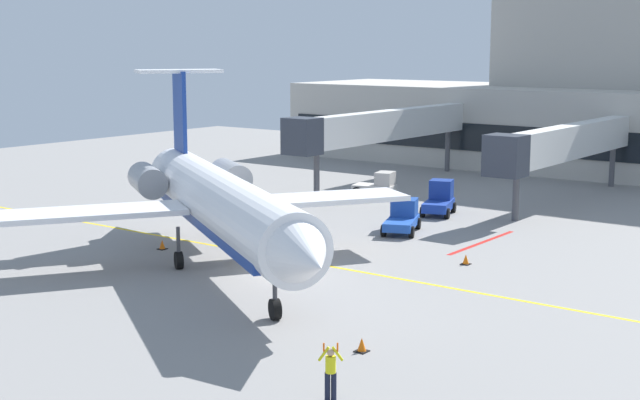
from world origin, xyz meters
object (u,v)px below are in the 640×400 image
Objects in this scene: regional_jet at (219,201)px; baggage_tug at (403,217)px; belt_loader at (440,199)px; marshaller at (331,372)px; pushback_tractor at (379,184)px.

baggage_tug is at bearing 79.42° from regional_jet.
belt_loader is 33.73m from marshaller.
pushback_tractor is (-8.61, 10.44, -0.04)m from baggage_tug.
belt_loader is at bearing 99.44° from baggage_tug.
marshaller is at bearing -35.78° from regional_jet.
baggage_tug is 6.57m from belt_loader.
pushback_tractor is at bearing 121.11° from marshaller.
pushback_tractor is 40.72m from marshaller.
belt_loader is (-1.08, 6.48, 0.12)m from baggage_tug.
regional_jet is 7.65× the size of pushback_tractor.
baggage_tug reaches higher than pushback_tractor.
regional_jet is 14.11m from baggage_tug.
marshaller reaches higher than pushback_tractor.
marshaller is (13.51, -30.91, -0.03)m from belt_loader.
regional_jet is 6.92× the size of belt_loader.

